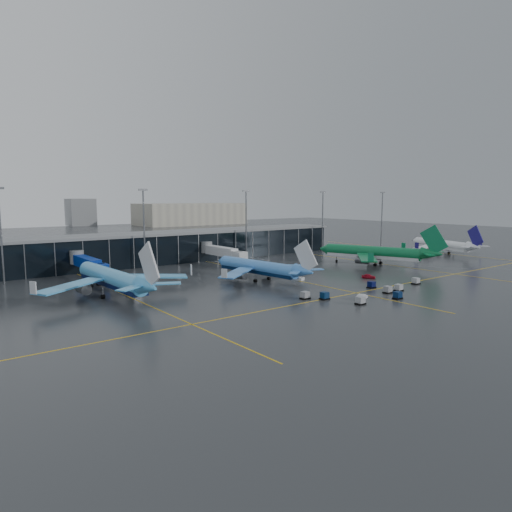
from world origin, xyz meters
TOP-DOWN VIEW (x-y plane):
  - ground at (0.00, 0.00)m, footprint 600.00×600.00m
  - terminal_pier at (0.00, 62.00)m, footprint 142.00×17.00m
  - jet_bridges at (-35.00, 42.99)m, footprint 94.00×27.50m
  - flood_masts at (5.00, 50.00)m, footprint 203.00×0.50m
  - distant_hangars at (49.94, 270.08)m, footprint 260.00×71.00m
  - taxi_lines at (10.00, 10.61)m, footprint 220.00×120.00m
  - airliner_arkefly at (-37.54, 18.05)m, footprint 39.55×44.66m
  - airliner_klm_near at (1.61, 12.96)m, footprint 37.51×41.64m
  - airliner_aer_lingus at (50.65, 12.46)m, footprint 51.14×54.34m
  - airliner_ba at (98.54, 15.45)m, footprint 43.90×47.01m
  - baggage_carts at (11.60, -18.33)m, footprint 37.83×14.20m
  - mobile_airstair at (10.66, 6.32)m, footprint 3.19×3.77m
  - service_van_red at (28.19, -4.20)m, footprint 3.24×4.08m
  - service_van_white at (5.56, -20.43)m, footprint 4.12×2.47m

SIDE VIEW (x-z plane):
  - ground at x=0.00m, z-range 0.00..0.00m
  - taxi_lines at x=10.00m, z-range 0.00..0.02m
  - service_van_white at x=5.56m, z-range 0.00..1.28m
  - service_van_red at x=28.19m, z-range 0.00..1.30m
  - baggage_carts at x=11.60m, z-range -0.09..1.61m
  - mobile_airstair at x=10.66m, z-range -0.95..2.49m
  - jet_bridges at x=-35.00m, z-range 0.95..8.15m
  - terminal_pier at x=0.00m, z-range 0.07..10.77m
  - airliner_klm_near at x=1.61m, z-range 0.00..11.75m
  - airliner_ba at x=98.54m, z-range 0.00..11.89m
  - airliner_arkefly at x=-37.54m, z-range 0.00..13.33m
  - airliner_aer_lingus at x=50.65m, z-range 0.00..13.48m
  - distant_hangars at x=49.94m, z-range -2.21..19.79m
  - flood_masts at x=5.00m, z-range 1.06..26.56m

